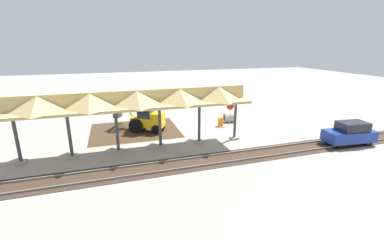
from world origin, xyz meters
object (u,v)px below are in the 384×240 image
at_px(distant_parked_car, 350,133).
at_px(backhoe, 146,119).
at_px(traffic_barrel, 221,122).
at_px(stop_sign, 230,109).
at_px(concrete_pipe, 230,117).

bearing_deg(distant_parked_car, backhoe, -28.29).
relative_size(backhoe, traffic_barrel, 5.54).
xyz_separation_m(stop_sign, concrete_pipe, (-0.53, -1.13, -1.25)).
height_order(stop_sign, distant_parked_car, stop_sign).
xyz_separation_m(backhoe, traffic_barrel, (-7.66, 0.58, -0.82)).
xyz_separation_m(stop_sign, backhoe, (8.66, -0.69, -0.50)).
bearing_deg(backhoe, stop_sign, 175.46).
distance_m(stop_sign, traffic_barrel, 1.66).
relative_size(stop_sign, distant_parked_car, 0.56).
distance_m(concrete_pipe, traffic_barrel, 1.85).
relative_size(stop_sign, backhoe, 0.49).
bearing_deg(traffic_barrel, stop_sign, 173.84).
xyz_separation_m(concrete_pipe, distant_parked_car, (-6.89, 9.11, 0.47)).
height_order(stop_sign, backhoe, backhoe).
height_order(backhoe, traffic_barrel, backhoe).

